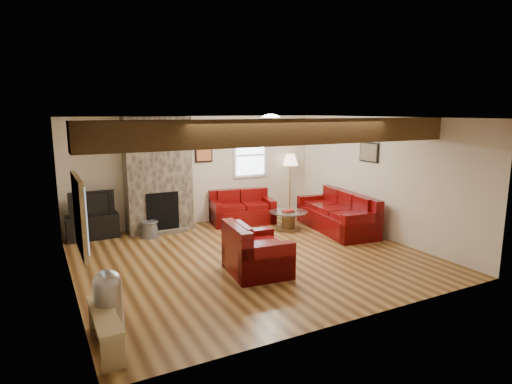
{
  "coord_description": "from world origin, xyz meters",
  "views": [
    {
      "loc": [
        -3.38,
        -6.63,
        2.61
      ],
      "look_at": [
        0.31,
        0.4,
        1.11
      ],
      "focal_mm": 30.0,
      "sensor_mm": 36.0,
      "label": 1
    }
  ],
  "objects_px": {
    "tv_cabinet": "(93,227)",
    "floor_lamp": "(290,163)",
    "sofa_three": "(336,212)",
    "loveseat": "(242,207)",
    "television": "(91,203)",
    "armchair_red": "(257,248)",
    "coffee_table": "(288,220)"
  },
  "relations": [
    {
      "from": "armchair_red",
      "to": "sofa_three",
      "type": "bearing_deg",
      "value": -56.1
    },
    {
      "from": "sofa_three",
      "to": "armchair_red",
      "type": "bearing_deg",
      "value": -54.98
    },
    {
      "from": "coffee_table",
      "to": "television",
      "type": "bearing_deg",
      "value": 162.03
    },
    {
      "from": "sofa_three",
      "to": "floor_lamp",
      "type": "xyz_separation_m",
      "value": [
        -0.12,
        1.75,
        0.91
      ]
    },
    {
      "from": "armchair_red",
      "to": "tv_cabinet",
      "type": "xyz_separation_m",
      "value": [
        -2.13,
        3.27,
        -0.16
      ]
    },
    {
      "from": "sofa_three",
      "to": "floor_lamp",
      "type": "height_order",
      "value": "floor_lamp"
    },
    {
      "from": "television",
      "to": "floor_lamp",
      "type": "xyz_separation_m",
      "value": [
        4.76,
        -0.08,
        0.56
      ]
    },
    {
      "from": "tv_cabinet",
      "to": "television",
      "type": "bearing_deg",
      "value": 0.0
    },
    {
      "from": "armchair_red",
      "to": "floor_lamp",
      "type": "height_order",
      "value": "floor_lamp"
    },
    {
      "from": "tv_cabinet",
      "to": "floor_lamp",
      "type": "relative_size",
      "value": 0.66
    },
    {
      "from": "armchair_red",
      "to": "coffee_table",
      "type": "distance_m",
      "value": 2.71
    },
    {
      "from": "sofa_three",
      "to": "coffee_table",
      "type": "xyz_separation_m",
      "value": [
        -0.91,
        0.54,
        -0.21
      ]
    },
    {
      "from": "sofa_three",
      "to": "television",
      "type": "distance_m",
      "value": 5.22
    },
    {
      "from": "tv_cabinet",
      "to": "floor_lamp",
      "type": "height_order",
      "value": "floor_lamp"
    },
    {
      "from": "sofa_three",
      "to": "tv_cabinet",
      "type": "xyz_separation_m",
      "value": [
        -4.88,
        1.82,
        -0.16
      ]
    },
    {
      "from": "sofa_three",
      "to": "loveseat",
      "type": "distance_m",
      "value": 2.2
    },
    {
      "from": "coffee_table",
      "to": "loveseat",
      "type": "bearing_deg",
      "value": 124.08
    },
    {
      "from": "loveseat",
      "to": "television",
      "type": "relative_size",
      "value": 1.63
    },
    {
      "from": "loveseat",
      "to": "coffee_table",
      "type": "distance_m",
      "value": 1.2
    },
    {
      "from": "coffee_table",
      "to": "tv_cabinet",
      "type": "bearing_deg",
      "value": 162.03
    },
    {
      "from": "sofa_three",
      "to": "television",
      "type": "xyz_separation_m",
      "value": [
        -4.88,
        1.82,
        0.35
      ]
    },
    {
      "from": "television",
      "to": "sofa_three",
      "type": "bearing_deg",
      "value": -20.47
    },
    {
      "from": "television",
      "to": "loveseat",
      "type": "bearing_deg",
      "value": -5.19
    },
    {
      "from": "armchair_red",
      "to": "television",
      "type": "height_order",
      "value": "television"
    },
    {
      "from": "coffee_table",
      "to": "floor_lamp",
      "type": "height_order",
      "value": "floor_lamp"
    },
    {
      "from": "sofa_three",
      "to": "loveseat",
      "type": "bearing_deg",
      "value": -126.64
    },
    {
      "from": "tv_cabinet",
      "to": "armchair_red",
      "type": "bearing_deg",
      "value": -56.91
    },
    {
      "from": "loveseat",
      "to": "television",
      "type": "distance_m",
      "value": 3.34
    },
    {
      "from": "television",
      "to": "floor_lamp",
      "type": "height_order",
      "value": "floor_lamp"
    },
    {
      "from": "loveseat",
      "to": "armchair_red",
      "type": "distance_m",
      "value": 3.19
    },
    {
      "from": "loveseat",
      "to": "armchair_red",
      "type": "xyz_separation_m",
      "value": [
        -1.17,
        -2.97,
        0.03
      ]
    },
    {
      "from": "tv_cabinet",
      "to": "floor_lamp",
      "type": "xyz_separation_m",
      "value": [
        4.76,
        -0.08,
        1.07
      ]
    }
  ]
}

